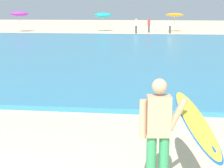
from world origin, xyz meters
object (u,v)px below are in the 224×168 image
surfer_with_board (176,126)px  beachgoer_near_row_left (149,25)px  beachgoer_near_row_right (170,26)px  beach_umbrella_2 (175,15)px  beach_umbrella_1 (103,15)px  beachgoer_near_row_mid (136,26)px  beach_umbrella_0 (19,14)px

surfer_with_board → beachgoer_near_row_left: surfer_with_board is taller
beachgoer_near_row_right → beach_umbrella_2: bearing=79.0°
beach_umbrella_1 → beachgoer_near_row_mid: 5.53m
beachgoer_near_row_mid → beachgoer_near_row_right: 3.69m
beach_umbrella_0 → beachgoer_near_row_right: size_ratio=1.51×
beach_umbrella_0 → beachgoer_near_row_left: 14.98m
surfer_with_board → beach_umbrella_1: size_ratio=1.18×
beach_umbrella_2 → beachgoer_near_row_right: bearing=-101.0°
beach_umbrella_1 → beachgoer_near_row_right: 8.50m
beach_umbrella_1 → beachgoer_near_row_right: beach_umbrella_1 is taller
beach_umbrella_2 → beachgoer_near_row_mid: size_ratio=1.40×
beachgoer_near_row_left → beachgoer_near_row_mid: (-1.35, -1.64, 0.00)m
beach_umbrella_1 → beach_umbrella_0: bearing=-164.7°
surfer_with_board → beachgoer_near_row_mid: (-2.73, 34.59, -0.19)m
beach_umbrella_2 → beachgoer_near_row_right: beach_umbrella_2 is taller
beachgoer_near_row_right → beach_umbrella_0: bearing=178.2°
beachgoer_near_row_right → beachgoer_near_row_left: bearing=151.3°
surfer_with_board → beachgoer_near_row_right: size_ratio=1.65×
beach_umbrella_1 → beachgoer_near_row_left: bearing=-18.3°
beach_umbrella_2 → beachgoer_near_row_left: size_ratio=1.40×
beach_umbrella_0 → beachgoer_near_row_right: (17.24, -0.53, -1.23)m
beach_umbrella_2 → beach_umbrella_0: bearing=-172.0°
beach_umbrella_2 → beachgoer_near_row_left: (-2.91, -1.75, -1.10)m
beach_umbrella_0 → beach_umbrella_2: beach_umbrella_0 is taller
beach_umbrella_1 → beach_umbrella_2: beach_umbrella_2 is taller
surfer_with_board → beach_umbrella_0: bearing=114.7°
beachgoer_near_row_left → beachgoer_near_row_right: size_ratio=1.00×
surfer_with_board → beach_umbrella_2: bearing=87.7°
beach_umbrella_1 → beachgoer_near_row_right: (7.85, -3.10, -1.05)m
beach_umbrella_2 → beachgoer_near_row_mid: (-4.26, -3.39, -1.10)m
surfer_with_board → beach_umbrella_1: 38.69m
beachgoer_near_row_left → beach_umbrella_2: bearing=31.0°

